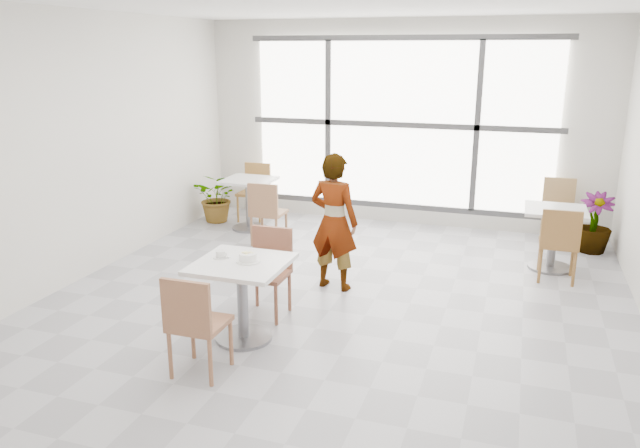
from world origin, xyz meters
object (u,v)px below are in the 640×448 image
(bg_chair_left_near, at_px, (266,209))
(bg_chair_right_near, at_px, (559,240))
(person, at_px, (334,222))
(bg_chair_left_far, at_px, (255,188))
(coffee_cup, at_px, (221,255))
(bg_chair_right_far, at_px, (558,206))
(plant_left, at_px, (218,197))
(bg_table_left, at_px, (249,197))
(main_table, at_px, (242,286))
(oatmeal_bowl, at_px, (248,257))
(chair_near, at_px, (194,320))
(plant_right, at_px, (594,223))
(bg_table_right, at_px, (554,230))
(chair_far, at_px, (269,265))

(bg_chair_left_near, bearing_deg, bg_chair_right_near, 176.52)
(person, relative_size, bg_chair_left_far, 1.74)
(bg_chair_left_far, bearing_deg, coffee_cup, -70.15)
(bg_chair_left_far, height_order, bg_chair_right_near, same)
(bg_chair_right_far, height_order, plant_left, bg_chair_right_far)
(bg_table_left, bearing_deg, bg_chair_right_far, 10.49)
(main_table, height_order, bg_chair_left_near, bg_chair_left_near)
(oatmeal_bowl, xyz_separation_m, person, (0.35, 1.45, -0.04))
(oatmeal_bowl, distance_m, bg_chair_right_near, 3.64)
(chair_near, distance_m, bg_table_left, 4.25)
(bg_chair_left_far, xyz_separation_m, bg_chair_right_far, (4.41, 0.26, 0.00))
(plant_left, xyz_separation_m, plant_right, (5.32, 0.22, 0.01))
(main_table, distance_m, plant_right, 4.95)
(person, distance_m, bg_table_left, 2.62)
(chair_near, height_order, plant_left, chair_near)
(oatmeal_bowl, bearing_deg, bg_table_right, 47.01)
(main_table, distance_m, chair_far, 0.63)
(chair_far, height_order, bg_chair_right_near, same)
(bg_chair_right_near, bearing_deg, bg_chair_left_near, -3.48)
(bg_table_left, xyz_separation_m, bg_chair_left_far, (-0.14, 0.53, 0.01))
(chair_far, xyz_separation_m, bg_chair_right_near, (2.78, 1.80, 0.00))
(coffee_cup, bearing_deg, person, 66.33)
(bg_table_right, relative_size, bg_chair_right_far, 0.86)
(chair_far, distance_m, plant_left, 3.54)
(bg_chair_right_far, bearing_deg, oatmeal_bowl, -124.15)
(chair_far, relative_size, bg_chair_left_near, 1.00)
(main_table, bearing_deg, plant_left, 120.54)
(chair_near, bearing_deg, coffee_cup, -79.18)
(main_table, height_order, bg_chair_left_far, bg_chair_left_far)
(main_table, bearing_deg, bg_chair_right_far, 55.40)
(main_table, xyz_separation_m, bg_table_right, (2.72, 2.88, -0.04))
(main_table, distance_m, bg_chair_left_far, 4.14)
(person, height_order, bg_chair_left_near, person)
(bg_chair_left_near, xyz_separation_m, plant_right, (4.16, 1.07, -0.11))
(main_table, bearing_deg, bg_table_right, 46.57)
(main_table, bearing_deg, bg_chair_right_near, 41.27)
(oatmeal_bowl, bearing_deg, plant_right, 49.23)
(bg_chair_left_near, bearing_deg, bg_chair_right_far, -158.90)
(oatmeal_bowl, xyz_separation_m, bg_chair_left_near, (-0.96, 2.63, -0.29))
(bg_table_left, bearing_deg, plant_right, 5.20)
(bg_table_left, height_order, bg_table_right, same)
(chair_near, height_order, person, person)
(chair_far, distance_m, bg_table_left, 3.03)
(bg_chair_left_far, bearing_deg, main_table, -67.46)
(coffee_cup, height_order, person, person)
(oatmeal_bowl, distance_m, bg_chair_right_far, 4.93)
(main_table, height_order, oatmeal_bowl, oatmeal_bowl)
(oatmeal_bowl, distance_m, plant_right, 4.91)
(chair_far, bearing_deg, oatmeal_bowl, -83.60)
(chair_near, distance_m, person, 2.27)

